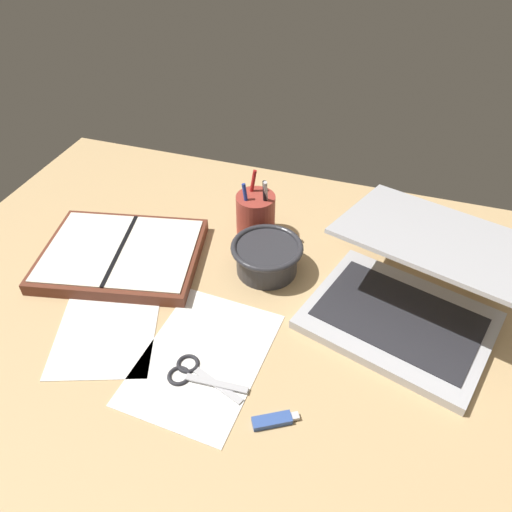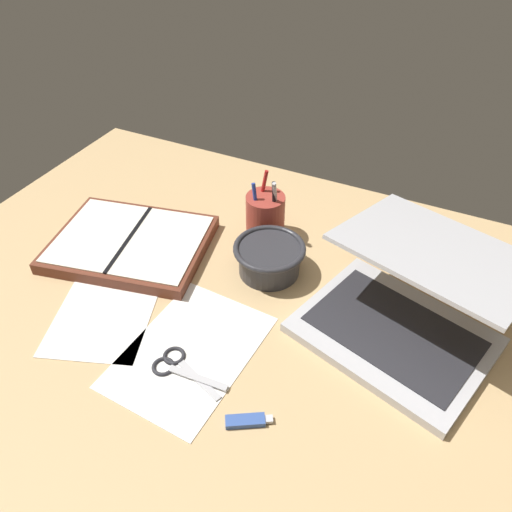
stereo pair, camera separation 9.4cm
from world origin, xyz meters
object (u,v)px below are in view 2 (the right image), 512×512
at_px(bowl, 269,257).
at_px(pen_cup, 265,216).
at_px(laptop, 408,306).
at_px(scissors, 176,366).
at_px(planner, 130,243).

distance_m(bowl, pen_cup, 0.12).
bearing_deg(laptop, scissors, -124.91).
bearing_deg(bowl, scissors, -98.14).
bearing_deg(scissors, bowl, 90.57).
height_order(pen_cup, planner, pen_cup).
xyz_separation_m(pen_cup, planner, (-0.24, -0.17, -0.04)).
distance_m(pen_cup, planner, 0.29).
xyz_separation_m(laptop, scissors, (-0.32, -0.25, -0.05)).
xyz_separation_m(planner, scissors, (0.25, -0.22, -0.01)).
distance_m(bowl, scissors, 0.29).
xyz_separation_m(laptop, planner, (-0.57, -0.03, -0.04)).
xyz_separation_m(laptop, bowl, (-0.28, 0.03, -0.02)).
relative_size(bowl, scissors, 1.05).
height_order(laptop, scissors, laptop).
bearing_deg(laptop, pen_cup, 174.64).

